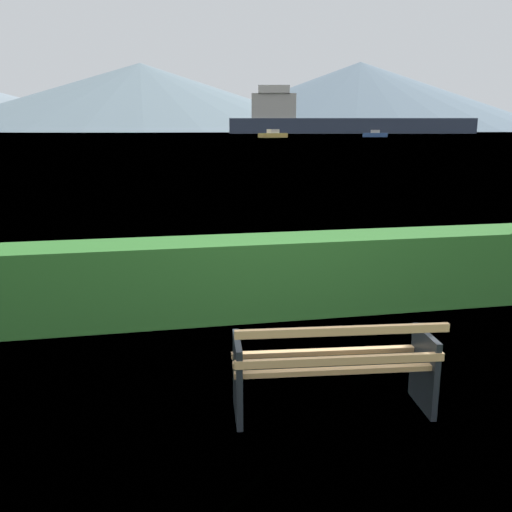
{
  "coord_description": "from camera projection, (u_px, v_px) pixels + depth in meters",
  "views": [
    {
      "loc": [
        -1.48,
        -4.04,
        2.34
      ],
      "look_at": [
        0.0,
        3.19,
        0.62
      ],
      "focal_mm": 38.44,
      "sensor_mm": 36.0,
      "label": 1
    }
  ],
  "objects": [
    {
      "name": "water_surface",
      "position": [
        144.0,
        133.0,
        298.28
      ],
      "size": [
        620.0,
        620.0,
        0.0
      ],
      "primitive_type": "plane",
      "color": "slate",
      "rests_on": "ground_plane"
    },
    {
      "name": "ground_plane",
      "position": [
        331.0,
        410.0,
        4.67
      ],
      "size": [
        1400.0,
        1400.0,
        0.0
      ],
      "primitive_type": "plane",
      "color": "#4C6B33"
    },
    {
      "name": "tender_far",
      "position": [
        375.0,
        134.0,
        155.73
      ],
      "size": [
        7.27,
        4.63,
        2.01
      ],
      "color": "#335693",
      "rests_on": "water_surface"
    },
    {
      "name": "distant_hills",
      "position": [
        154.0,
        99.0,
        537.2
      ],
      "size": [
        811.27,
        455.95,
        67.75
      ],
      "color": "gray",
      "rests_on": "ground_plane"
    },
    {
      "name": "fishing_boat_near",
      "position": [
        273.0,
        135.0,
        146.72
      ],
      "size": [
        8.28,
        5.63,
        2.21
      ],
      "color": "gold",
      "rests_on": "water_surface"
    },
    {
      "name": "cargo_ship_large",
      "position": [
        332.0,
        120.0,
        266.65
      ],
      "size": [
        118.13,
        40.67,
        22.26
      ],
      "color": "#2D384C",
      "rests_on": "water_surface"
    },
    {
      "name": "hedge_row",
      "position": [
        265.0,
        276.0,
        7.04
      ],
      "size": [
        12.84,
        0.78,
        0.99
      ],
      "primitive_type": "cube",
      "color": "#2D6B28",
      "rests_on": "ground_plane"
    },
    {
      "name": "park_bench",
      "position": [
        334.0,
        367.0,
        4.52
      ],
      "size": [
        1.72,
        0.74,
        0.87
      ],
      "color": "tan",
      "rests_on": "ground_plane"
    }
  ]
}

